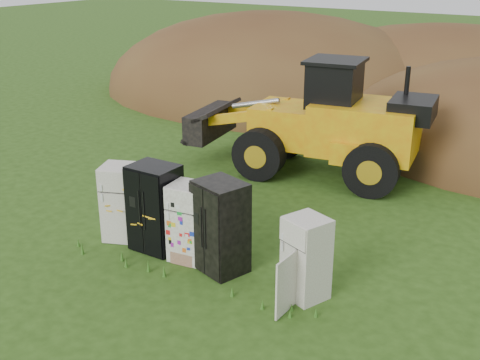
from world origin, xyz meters
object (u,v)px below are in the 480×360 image
object	(u,v)px
fridge_sticker	(189,222)
fridge_black_side	(155,208)
wheel_loader	(304,116)
fridge_dark_mid	(221,227)
fridge_leftmost	(121,202)
fridge_open_door	(306,258)

from	to	relation	value
fridge_sticker	fridge_black_side	bearing A→B (deg)	172.74
wheel_loader	fridge_dark_mid	bearing A→B (deg)	-86.96
fridge_sticker	wheel_loader	bearing A→B (deg)	87.64
fridge_black_side	wheel_loader	xyz separation A→B (m)	(0.40, 6.37, 0.75)
fridge_black_side	fridge_dark_mid	world-z (taller)	fridge_black_side
fridge_black_side	fridge_leftmost	bearing A→B (deg)	-179.00
fridge_dark_mid	wheel_loader	world-z (taller)	wheel_loader
fridge_leftmost	fridge_black_side	distance (m)	1.02
fridge_dark_mid	fridge_black_side	bearing A→B (deg)	-163.48
fridge_dark_mid	wheel_loader	xyz separation A→B (m)	(-1.39, 6.40, 0.76)
fridge_open_door	wheel_loader	xyz separation A→B (m)	(-3.37, 6.39, 0.91)
fridge_leftmost	fridge_sticker	distance (m)	1.96
fridge_leftmost	fridge_dark_mid	world-z (taller)	fridge_dark_mid
fridge_black_side	fridge_sticker	xyz separation A→B (m)	(0.94, -0.00, -0.12)
fridge_leftmost	fridge_dark_mid	size ratio (longest dim) A/B	0.91
fridge_black_side	wheel_loader	bearing A→B (deg)	86.23
fridge_dark_mid	wheel_loader	size ratio (longest dim) A/B	0.27
fridge_black_side	fridge_sticker	distance (m)	0.95
fridge_black_side	fridge_dark_mid	xyz separation A→B (m)	(1.79, -0.02, -0.00)
fridge_leftmost	fridge_open_door	distance (m)	4.78
fridge_open_door	fridge_leftmost	bearing A→B (deg)	-158.74
fridge_leftmost	fridge_dark_mid	xyz separation A→B (m)	(2.80, -0.00, 0.09)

